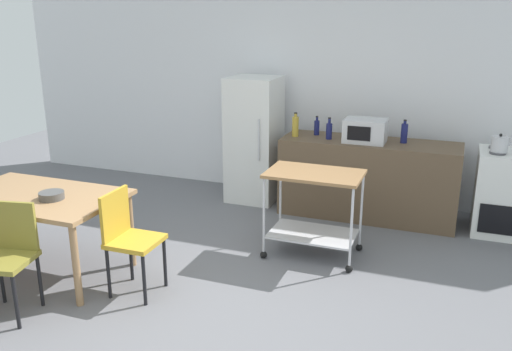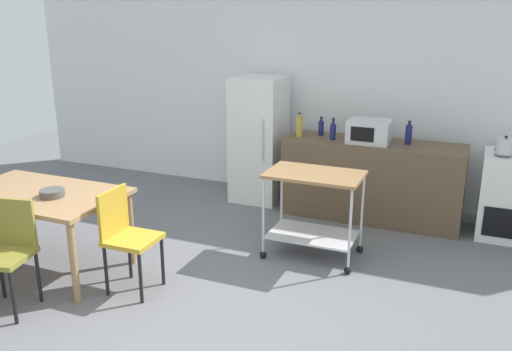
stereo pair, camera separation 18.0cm
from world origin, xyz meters
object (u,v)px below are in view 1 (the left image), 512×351
object	(u,v)px
chair_olive	(8,252)
stove_oven	(505,193)
kettle	(500,144)
bottle_vinegar	(317,127)
bottle_sesame_oil	(329,130)
microwave	(365,131)
refrigerator	(254,140)
bottle_soda	(295,126)
fruit_bowl	(52,196)
bottle_olive_oil	(404,133)
chair_mustard	(128,235)
dining_table	(38,203)
kitchen_cart	(314,200)

from	to	relation	value
chair_olive	stove_oven	distance (m)	4.86
kettle	bottle_vinegar	bearing A→B (deg)	174.85
bottle_sesame_oil	chair_olive	bearing A→B (deg)	-120.44
chair_olive	microwave	size ratio (longest dim) A/B	1.93
refrigerator	kettle	xyz separation A→B (m)	(2.78, -0.18, 0.23)
bottle_soda	refrigerator	bearing A→B (deg)	164.17
kettle	microwave	bearing A→B (deg)	179.26
microwave	fruit_bowl	world-z (taller)	microwave
bottle_sesame_oil	bottle_olive_oil	world-z (taller)	bottle_olive_oil
refrigerator	fruit_bowl	distance (m)	2.77
chair_mustard	bottle_vinegar	xyz separation A→B (m)	(0.92, 2.61, 0.47)
chair_olive	fruit_bowl	xyz separation A→B (m)	(-0.05, 0.59, 0.26)
dining_table	bottle_olive_oil	xyz separation A→B (m)	(2.89, 2.53, 0.34)
chair_mustard	bottle_olive_oil	distance (m)	3.25
chair_olive	bottle_vinegar	xyz separation A→B (m)	(1.61, 3.22, 0.47)
chair_olive	kettle	bearing A→B (deg)	28.10
dining_table	bottle_soda	world-z (taller)	bottle_soda
refrigerator	kettle	world-z (taller)	refrigerator
chair_olive	bottle_sesame_oil	bearing A→B (deg)	47.42
bottle_soda	microwave	world-z (taller)	bottle_soda
dining_table	kettle	xyz separation A→B (m)	(3.86, 2.40, 0.33)
bottle_soda	fruit_bowl	bearing A→B (deg)	-120.37
chair_olive	bottle_vinegar	size ratio (longest dim) A/B	3.95
fruit_bowl	bottle_olive_oil	bearing A→B (deg)	44.01
stove_oven	microwave	world-z (taller)	microwave
chair_mustard	bottle_soda	size ratio (longest dim) A/B	3.16
stove_oven	refrigerator	xyz separation A→B (m)	(-2.90, 0.08, 0.32)
dining_table	refrigerator	size ratio (longest dim) A/B	0.97
bottle_sesame_oil	microwave	distance (m)	0.41
dining_table	fruit_bowl	world-z (taller)	fruit_bowl
bottle_soda	kettle	xyz separation A→B (m)	(2.20, -0.02, -0.02)
bottle_olive_oil	fruit_bowl	world-z (taller)	bottle_olive_oil
dining_table	kitchen_cart	size ratio (longest dim) A/B	1.65
bottle_soda	chair_mustard	bearing A→B (deg)	-106.09
microwave	bottle_soda	bearing A→B (deg)	-179.82
stove_oven	bottle_soda	size ratio (longest dim) A/B	3.26
bottle_olive_oil	kettle	bearing A→B (deg)	-7.68
chair_olive	stove_oven	size ratio (longest dim) A/B	0.97
fruit_bowl	microwave	bearing A→B (deg)	47.54
bottle_vinegar	dining_table	bearing A→B (deg)	-126.03
bottle_soda	bottle_vinegar	distance (m)	0.27
chair_olive	refrigerator	bearing A→B (deg)	63.68
bottle_sesame_oil	bottle_vinegar	bearing A→B (deg)	139.10
fruit_bowl	kettle	xyz separation A→B (m)	(3.65, 2.45, 0.22)
bottle_vinegar	bottle_sesame_oil	size ratio (longest dim) A/B	0.90
chair_olive	bottle_soda	xyz separation A→B (m)	(1.39, 3.06, 0.50)
microwave	fruit_bowl	distance (m)	3.36
stove_oven	chair_mustard	bearing A→B (deg)	-140.11
microwave	kettle	xyz separation A→B (m)	(1.39, -0.02, -0.03)
chair_olive	kettle	size ratio (longest dim) A/B	3.71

